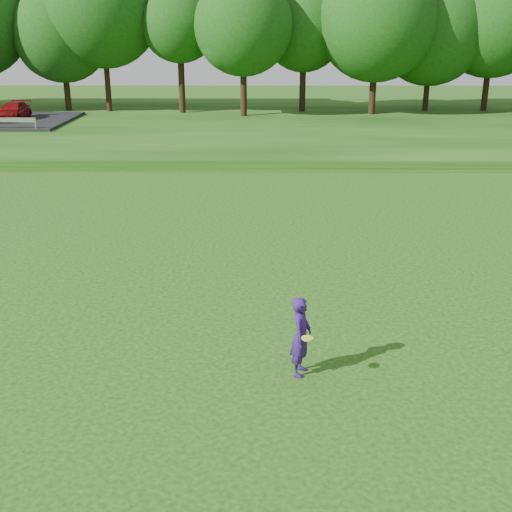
{
  "coord_description": "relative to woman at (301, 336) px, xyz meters",
  "views": [
    {
      "loc": [
        1.88,
        -13.87,
        7.23
      ],
      "look_at": [
        1.77,
        2.55,
        1.3
      ],
      "focal_mm": 45.0,
      "sensor_mm": 36.0,
      "label": 1
    }
  ],
  "objects": [
    {
      "name": "ground",
      "position": [
        -2.77,
        1.45,
        -0.91
      ],
      "size": [
        140.0,
        140.0,
        0.0
      ],
      "primitive_type": "plane",
      "color": "#133E0C",
      "rests_on": "ground"
    },
    {
      "name": "treeline",
      "position": [
        -2.77,
        39.45,
        7.19
      ],
      "size": [
        104.0,
        7.0,
        15.0
      ],
      "primitive_type": null,
      "color": "#193E0E",
      "rests_on": "berm"
    },
    {
      "name": "woman",
      "position": [
        0.0,
        0.0,
        0.0
      ],
      "size": [
        0.59,
        1.0,
        1.81
      ],
      "color": "#321666",
      "rests_on": "ground"
    },
    {
      "name": "walking_path",
      "position": [
        -2.77,
        21.45,
        -0.89
      ],
      "size": [
        130.0,
        1.6,
        0.04
      ],
      "primitive_type": "cube",
      "color": "gray",
      "rests_on": "ground"
    },
    {
      "name": "berm",
      "position": [
        -2.77,
        35.45,
        -0.61
      ],
      "size": [
        130.0,
        30.0,
        0.6
      ],
      "primitive_type": "cube",
      "color": "#133E0C",
      "rests_on": "ground"
    }
  ]
}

